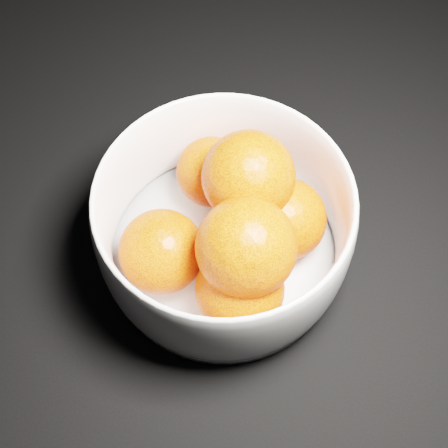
# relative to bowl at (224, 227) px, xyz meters

# --- Properties ---
(ground) EXTENTS (3.00, 3.00, 0.00)m
(ground) POSITION_rel_bowl_xyz_m (-0.08, -0.14, -0.06)
(ground) COLOR black
(ground) RESTS_ON ground
(bowl) EXTENTS (0.22, 0.22, 0.11)m
(bowl) POSITION_rel_bowl_xyz_m (0.00, 0.00, 0.00)
(bowl) COLOR white
(bowl) RESTS_ON ground
(orange_pile) EXTENTS (0.17, 0.18, 0.12)m
(orange_pile) POSITION_rel_bowl_xyz_m (0.01, -0.00, 0.01)
(orange_pile) COLOR #FB4B0D
(orange_pile) RESTS_ON bowl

